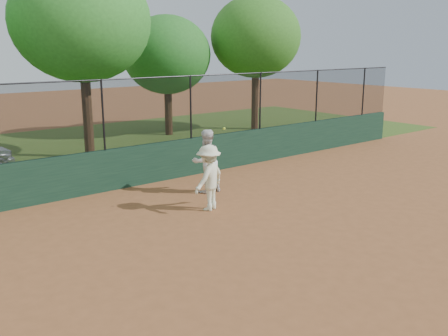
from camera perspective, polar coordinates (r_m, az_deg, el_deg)
ground at (r=10.42m, az=4.21°, el=-9.35°), size 80.00×80.00×0.00m
back_wall at (r=14.96m, az=-11.59°, el=0.01°), size 26.00×0.20×1.20m
grass_strip at (r=20.49m, az=-19.28°, el=1.49°), size 36.00×12.00×0.01m
player_second at (r=14.16m, az=-2.06°, el=0.79°), size 0.93×0.75×1.81m
player_main at (r=12.63m, az=-1.75°, el=-1.10°), size 1.24×0.98×2.15m
fence_assembly at (r=14.65m, az=-12.00°, el=6.22°), size 26.00×0.06×2.00m
tree_2 at (r=19.15m, az=-15.98°, el=15.82°), size 5.03×4.57×7.13m
tree_3 at (r=23.51m, az=-6.53°, el=12.71°), size 4.14×3.76×5.49m
tree_4 at (r=25.06m, az=3.67°, el=14.70°), size 4.56×4.14×6.49m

